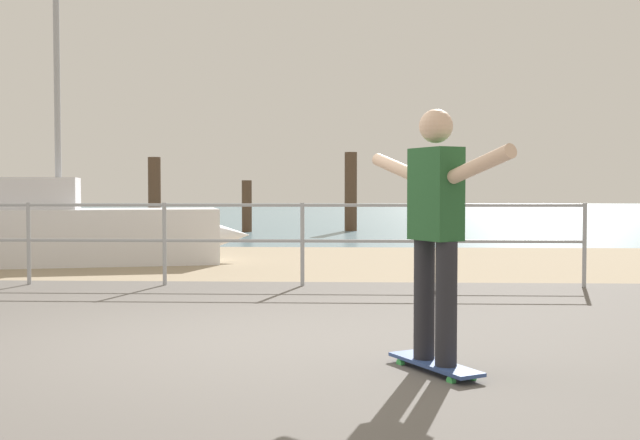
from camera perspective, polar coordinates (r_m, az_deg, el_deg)
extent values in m
cube|color=#605B56|center=(5.22, -11.24, -11.23)|extent=(24.00, 10.00, 0.04)
cube|color=tan|center=(13.04, -2.91, -3.08)|extent=(24.00, 6.00, 0.04)
cube|color=slate|center=(40.97, 0.72, 0.57)|extent=(72.00, 50.00, 0.04)
cylinder|color=#9EA0A5|center=(10.38, -20.64, -1.68)|extent=(0.05, 0.05, 1.05)
cylinder|color=#9EA0A5|center=(9.84, -11.37, -1.79)|extent=(0.05, 0.05, 1.05)
cylinder|color=#9EA0A5|center=(9.57, -1.30, -1.86)|extent=(0.05, 0.05, 1.05)
cylinder|color=#9EA0A5|center=(9.62, 8.99, -1.87)|extent=(0.05, 0.05, 1.05)
cylinder|color=#9EA0A5|center=(9.96, 18.88, -1.82)|extent=(0.05, 0.05, 1.05)
cylinder|color=#9EA0A5|center=(9.81, -11.39, 1.09)|extent=(10.33, 0.04, 0.04)
cylinder|color=#9EA0A5|center=(9.83, -11.37, -1.49)|extent=(10.33, 0.04, 0.04)
cube|color=silver|center=(13.01, -17.33, -1.20)|extent=(4.61, 2.44, 0.90)
cone|color=silver|center=(12.98, -7.62, -1.13)|extent=(1.25, 1.01, 0.77)
cylinder|color=#9EA0A5|center=(13.15, -18.79, 10.30)|extent=(0.10, 0.10, 4.35)
cube|color=silver|center=(13.05, -19.99, 1.85)|extent=(1.39, 1.17, 0.50)
cube|color=#334C8C|center=(5.21, 8.43, -10.43)|extent=(0.58, 0.79, 0.02)
cylinder|color=#3FBF59|center=(5.40, 5.94, -10.43)|extent=(0.06, 0.07, 0.06)
cylinder|color=#3FBF59|center=(5.48, 7.36, -10.22)|extent=(0.06, 0.07, 0.06)
cylinder|color=#3FBF59|center=(4.95, 9.62, -11.60)|extent=(0.06, 0.07, 0.06)
cylinder|color=#3FBF59|center=(5.05, 11.09, -11.34)|extent=(0.06, 0.07, 0.06)
cylinder|color=#26262B|center=(5.23, 7.68, -5.78)|extent=(0.14, 0.14, 0.80)
cylinder|color=#26262B|center=(5.04, 9.27, -6.10)|extent=(0.14, 0.14, 0.80)
cube|color=#26592D|center=(5.08, 8.50, 1.90)|extent=(0.35, 0.41, 0.60)
sphere|color=beige|center=(5.10, 8.53, 6.85)|extent=(0.22, 0.22, 0.22)
cylinder|color=beige|center=(5.45, 5.73, 3.82)|extent=(0.36, 0.52, 0.23)
cylinder|color=beige|center=(4.73, 11.72, 4.02)|extent=(0.36, 0.52, 0.23)
cylinder|color=#513826|center=(22.14, -21.04, 0.94)|extent=(0.34, 0.34, 1.52)
cylinder|color=#513826|center=(23.54, -12.08, 1.91)|extent=(0.37, 0.37, 2.17)
cylinder|color=#513826|center=(21.84, -5.41, 1.00)|extent=(0.28, 0.28, 1.47)
cylinder|color=#513826|center=(22.29, 2.28, 2.08)|extent=(0.36, 0.36, 2.28)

